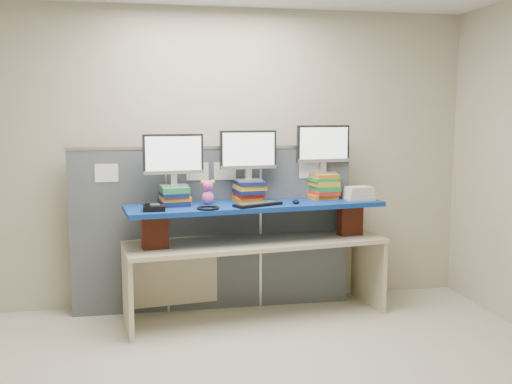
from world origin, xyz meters
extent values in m
cube|color=#BBB29A|center=(0.00, 0.00, 1.40)|extent=(5.00, 4.00, 2.80)
cube|color=#454C52|center=(-0.87, 1.78, 0.75)|extent=(0.85, 0.05, 1.50)
cube|color=#454C52|center=(0.00, 1.78, 0.75)|extent=(0.85, 0.05, 1.50)
cube|color=#454C52|center=(0.87, 1.78, 0.75)|extent=(0.85, 0.05, 1.50)
cube|color=#B7B9BE|center=(0.00, 1.78, 1.51)|extent=(2.60, 0.06, 0.03)
cube|color=white|center=(-0.95, 1.75, 1.30)|extent=(0.20, 0.00, 0.16)
cube|color=white|center=(-0.15, 1.75, 1.30)|extent=(0.20, 0.00, 0.16)
cube|color=white|center=(0.10, 1.75, 1.30)|extent=(0.20, 0.00, 0.16)
cube|color=white|center=(0.90, 1.75, 1.30)|extent=(0.20, 0.00, 0.16)
cube|color=beige|center=(0.34, 1.50, 0.68)|extent=(2.37, 0.97, 0.04)
cube|color=beige|center=(-0.78, 1.35, 0.33)|extent=(0.12, 0.62, 0.66)
cube|color=beige|center=(1.47, 1.65, 0.33)|extent=(0.12, 0.62, 0.66)
cube|color=maroon|center=(-0.54, 1.33, 0.85)|extent=(0.23, 0.14, 0.29)
cube|color=maroon|center=(1.24, 1.57, 0.85)|extent=(0.23, 0.14, 0.29)
cube|color=navy|center=(0.34, 1.50, 1.01)|extent=(2.33, 0.86, 0.04)
cube|color=#111A4B|center=(-0.37, 1.52, 1.06)|extent=(0.28, 0.33, 0.04)
cube|color=orange|center=(-0.36, 1.53, 1.09)|extent=(0.28, 0.30, 0.03)
cube|color=#111A4B|center=(-0.38, 1.53, 1.13)|extent=(0.25, 0.31, 0.03)
cube|color=#238540|center=(-0.37, 1.53, 1.17)|extent=(0.26, 0.30, 0.05)
cube|color=orange|center=(0.29, 1.62, 1.05)|extent=(0.24, 0.30, 0.04)
cube|color=red|center=(0.30, 1.62, 1.09)|extent=(0.26, 0.30, 0.03)
cube|color=#111A4B|center=(0.29, 1.60, 1.13)|extent=(0.26, 0.31, 0.04)
cube|color=gold|center=(0.30, 1.61, 1.17)|extent=(0.28, 0.30, 0.04)
cube|color=#111A4B|center=(0.30, 1.60, 1.20)|extent=(0.26, 0.30, 0.03)
cube|color=orange|center=(1.00, 1.71, 1.05)|extent=(0.26, 0.29, 0.04)
cube|color=red|center=(1.02, 1.70, 1.09)|extent=(0.26, 0.32, 0.04)
cube|color=#238540|center=(1.02, 1.70, 1.13)|extent=(0.26, 0.33, 0.04)
cube|color=gold|center=(1.01, 1.70, 1.18)|extent=(0.27, 0.32, 0.05)
cube|color=#238540|center=(1.01, 1.71, 1.21)|extent=(0.28, 0.33, 0.03)
cube|color=orange|center=(1.01, 1.71, 1.25)|extent=(0.27, 0.32, 0.03)
cube|color=#A1A2A6|center=(-0.37, 1.52, 1.20)|extent=(0.24, 0.17, 0.02)
cube|color=#A1A2A6|center=(-0.37, 1.52, 1.26)|extent=(0.06, 0.05, 0.09)
cube|color=black|center=(-0.37, 1.52, 1.48)|extent=(0.52, 0.10, 0.34)
cube|color=white|center=(-0.37, 1.50, 1.48)|extent=(0.47, 0.07, 0.30)
cube|color=#A1A2A6|center=(0.29, 1.61, 1.23)|extent=(0.24, 0.17, 0.02)
cube|color=#A1A2A6|center=(0.29, 1.61, 1.28)|extent=(0.06, 0.05, 0.09)
cube|color=black|center=(0.29, 1.61, 1.50)|extent=(0.52, 0.10, 0.34)
cube|color=white|center=(0.29, 1.59, 1.50)|extent=(0.47, 0.07, 0.30)
cube|color=#A1A2A6|center=(1.02, 1.71, 1.27)|extent=(0.24, 0.17, 0.02)
cube|color=#A1A2A6|center=(1.02, 1.71, 1.33)|extent=(0.06, 0.05, 0.09)
cube|color=black|center=(1.02, 1.71, 1.54)|extent=(0.52, 0.10, 0.34)
cube|color=white|center=(1.02, 1.69, 1.54)|extent=(0.47, 0.07, 0.30)
cube|color=black|center=(0.33, 1.35, 1.05)|extent=(0.45, 0.32, 0.02)
cube|color=#2D2D2F|center=(0.33, 1.35, 1.06)|extent=(0.38, 0.25, 0.00)
ellipsoid|color=black|center=(0.68, 1.42, 1.05)|extent=(0.10, 0.12, 0.03)
cube|color=black|center=(-0.55, 1.25, 1.06)|extent=(0.18, 0.16, 0.04)
cube|color=#2D2D2F|center=(-0.55, 1.25, 1.08)|extent=(0.09, 0.09, 0.01)
cube|color=black|center=(-0.60, 1.25, 1.09)|extent=(0.04, 0.16, 0.03)
torus|color=black|center=(-0.11, 1.25, 1.04)|extent=(0.20, 0.20, 0.02)
ellipsoid|color=#E155A3|center=(-0.08, 1.52, 1.09)|extent=(0.10, 0.09, 0.12)
sphere|color=#E155A3|center=(-0.08, 1.52, 1.20)|extent=(0.09, 0.09, 0.09)
sphere|color=yellow|center=(-0.12, 1.52, 1.23)|extent=(0.04, 0.04, 0.04)
sphere|color=yellow|center=(-0.04, 1.52, 1.23)|extent=(0.04, 0.04, 0.04)
cube|color=beige|center=(1.31, 1.54, 1.05)|extent=(0.26, 0.21, 0.03)
cube|color=beige|center=(1.31, 1.54, 1.08)|extent=(0.25, 0.20, 0.03)
cube|color=beige|center=(1.31, 1.54, 1.11)|extent=(0.24, 0.19, 0.03)
cube|color=beige|center=(1.31, 1.54, 1.14)|extent=(0.23, 0.18, 0.03)
camera|label=1|loc=(-0.55, -3.39, 1.79)|focal=40.00mm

